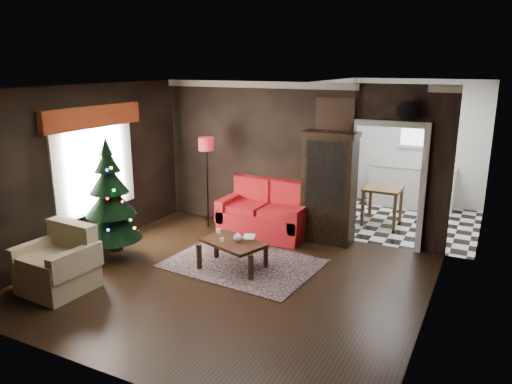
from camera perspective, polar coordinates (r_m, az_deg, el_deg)
The scene contains 26 objects.
floor at distance 7.31m, azimuth -3.25°, elevation -10.37°, with size 5.50×5.50×0.00m, color black.
ceiling at distance 6.63m, azimuth -3.61°, elevation 12.10°, with size 5.50×5.50×0.00m, color white.
wall_back at distance 9.03m, azimuth 4.61°, elevation 3.86°, with size 5.50×5.50×0.00m, color black.
wall_front at distance 4.95m, azimuth -18.24°, elevation -6.22°, with size 5.50×5.50×0.00m, color black.
wall_left at distance 8.53m, azimuth -19.60°, elevation 2.39°, with size 5.50×5.50×0.00m, color black.
wall_right at distance 5.99m, azimuth 19.99°, elevation -2.71°, with size 5.50×5.50×0.00m, color black.
doorway at distance 8.62m, azimuth 15.06°, elevation 0.48°, with size 1.10×0.10×2.10m, color silver, non-canonical shape.
left_window at distance 8.63m, azimuth -18.50°, elevation 2.95°, with size 0.05×1.60×1.40m, color white.
valance at distance 8.45m, azimuth -18.57°, elevation 8.36°, with size 0.12×2.10×0.35m, color maroon.
kitchen_floor at distance 10.33m, azimuth 16.45°, elevation -3.33°, with size 3.00×3.00×0.00m, color white.
kitchen_window at distance 11.37m, azimuth 18.48°, elevation 6.95°, with size 0.70×0.06×0.70m, color white.
rug at distance 7.88m, azimuth -1.59°, elevation -8.39°, with size 2.33×1.69×0.01m, color #392433.
loveseat at distance 9.00m, azimuth 1.04°, elevation -2.03°, with size 1.70×0.90×1.00m, color #850209, non-canonical shape.
curio_cabinet at distance 8.66m, azimuth 8.55°, elevation 0.22°, with size 0.90×0.45×1.90m, color black, non-canonical shape.
floor_lamp at distance 9.40m, azimuth -5.74°, elevation 0.71°, with size 0.32×0.32×1.89m, color black, non-canonical shape.
christmas_tree at distance 8.12m, azimuth -16.80°, elevation -0.53°, with size 0.95×0.95×1.81m, color black, non-canonical shape.
armchair at distance 7.40m, azimuth -22.43°, elevation -7.37°, with size 0.90×0.90×0.92m, color gray, non-canonical shape.
coffee_table at distance 7.63m, azimuth -2.76°, elevation -7.35°, with size 0.99×0.59×0.44m, color black, non-canonical shape.
teapot at distance 7.47m, azimuth -2.15°, elevation -5.39°, with size 0.16×0.16×0.15m, color white, non-canonical shape.
cup_a at distance 7.92m, azimuth -4.42°, elevation -4.58°, with size 0.07×0.07×0.06m, color white.
cup_b at distance 7.54m, azimuth -4.01°, elevation -5.61°, with size 0.07×0.07×0.06m, color white.
book at distance 7.67m, azimuth -1.50°, elevation -4.45°, with size 0.18×0.02×0.25m, color tan.
wall_clock at distance 8.31m, azimuth 17.31°, elevation 9.12°, with size 0.32×0.32×0.06m, color white.
painting at distance 8.61m, azimuth 9.29°, elevation 8.90°, with size 0.62×0.05×0.52m, color #BB7A43.
kitchen_counter at distance 11.35m, azimuth 17.77°, elevation 0.55°, with size 1.80×0.60×0.90m, color silver.
kitchen_table at distance 9.99m, azimuth 14.59°, elevation -1.56°, with size 0.70×0.70×0.75m, color brown, non-canonical shape.
Camera 1 is at (3.35, -5.71, 3.12)m, focal length 34.05 mm.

